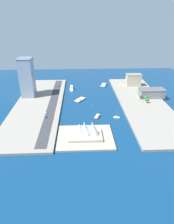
% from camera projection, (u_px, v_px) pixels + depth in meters
% --- Properties ---
extents(ground_plane, '(440.00, 440.00, 0.00)m').
position_uv_depth(ground_plane, '(91.00, 105.00, 306.67)').
color(ground_plane, navy).
extents(quay_west, '(70.00, 240.00, 2.88)m').
position_uv_depth(quay_west, '(142.00, 103.00, 309.09)').
color(quay_west, gray).
rests_on(quay_west, ground_plane).
extents(quay_east, '(70.00, 240.00, 2.88)m').
position_uv_depth(quay_east, '(39.00, 105.00, 302.97)').
color(quay_east, gray).
rests_on(quay_east, ground_plane).
extents(peninsula_point, '(62.36, 50.37, 2.00)m').
position_uv_depth(peninsula_point, '(85.00, 137.00, 224.08)').
color(peninsula_point, '#A89E89').
rests_on(peninsula_point, ground_plane).
extents(road_strip, '(12.71, 228.00, 0.15)m').
position_uv_depth(road_strip, '(53.00, 103.00, 303.11)').
color(road_strip, '#38383D').
rests_on(road_strip, quay_east).
extents(barge_flat_brown, '(19.90, 23.11, 3.10)m').
position_uv_depth(barge_flat_brown, '(80.00, 100.00, 320.81)').
color(barge_flat_brown, brown).
rests_on(barge_flat_brown, ground_plane).
extents(tugboat_red, '(10.34, 14.44, 3.75)m').
position_uv_depth(tugboat_red, '(97.00, 116.00, 268.36)').
color(tugboat_red, red).
rests_on(tugboat_red, ground_plane).
extents(ferry_white_commuter, '(7.01, 23.41, 7.11)m').
position_uv_depth(ferry_white_commuter, '(72.00, 88.00, 364.75)').
color(ferry_white_commuter, silver).
rests_on(ferry_white_commuter, ground_plane).
extents(sailboat_small_white, '(8.99, 4.37, 11.23)m').
position_uv_depth(sailboat_small_white, '(117.00, 117.00, 267.10)').
color(sailboat_small_white, white).
rests_on(sailboat_small_white, ground_plane).
extents(catamaran_blue, '(15.42, 20.83, 3.99)m').
position_uv_depth(catamaran_blue, '(104.00, 85.00, 384.58)').
color(catamaran_blue, blue).
rests_on(catamaran_blue, ground_plane).
extents(office_block_beige, '(27.96, 15.39, 22.23)m').
position_uv_depth(office_block_beige, '(133.00, 80.00, 373.29)').
color(office_block_beige, '#C6B793').
rests_on(office_block_beige, quay_west).
extents(tower_tall_glass, '(21.44, 25.21, 61.98)m').
position_uv_depth(tower_tall_glass, '(27.00, 78.00, 318.20)').
color(tower_tall_glass, '#8C9EB2').
rests_on(tower_tall_glass, quay_east).
extents(warehouse_low_gray, '(41.14, 20.80, 13.68)m').
position_uv_depth(warehouse_low_gray, '(152.00, 93.00, 324.11)').
color(warehouse_low_gray, gray).
rests_on(warehouse_low_gray, quay_west).
extents(taxi_yellow_cab, '(1.90, 4.52, 1.58)m').
position_uv_depth(taxi_yellow_cab, '(52.00, 119.00, 257.88)').
color(taxi_yellow_cab, black).
rests_on(taxi_yellow_cab, road_strip).
extents(hatchback_blue, '(1.85, 4.58, 1.50)m').
position_uv_depth(hatchback_blue, '(46.00, 117.00, 261.80)').
color(hatchback_blue, black).
rests_on(hatchback_blue, road_strip).
extents(van_white, '(2.07, 5.13, 1.63)m').
position_uv_depth(van_white, '(47.00, 112.00, 274.23)').
color(van_white, black).
rests_on(van_white, road_strip).
extents(pickup_red, '(2.06, 4.96, 1.51)m').
position_uv_depth(pickup_red, '(59.00, 86.00, 372.00)').
color(pickup_red, black).
rests_on(pickup_red, road_strip).
extents(traffic_light_waterfront, '(0.36, 0.36, 6.50)m').
position_uv_depth(traffic_light_waterfront, '(58.00, 100.00, 302.94)').
color(traffic_light_waterfront, black).
rests_on(traffic_light_waterfront, quay_east).
extents(opera_landmark, '(37.35, 25.11, 20.04)m').
position_uv_depth(opera_landmark, '(86.00, 131.00, 220.60)').
color(opera_landmark, '#BCAD93').
rests_on(opera_landmark, peninsula_point).
extents(park_tree_cluster, '(10.70, 21.11, 8.96)m').
position_uv_depth(park_tree_cluster, '(144.00, 98.00, 309.63)').
color(park_tree_cluster, brown).
rests_on(park_tree_cluster, quay_west).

